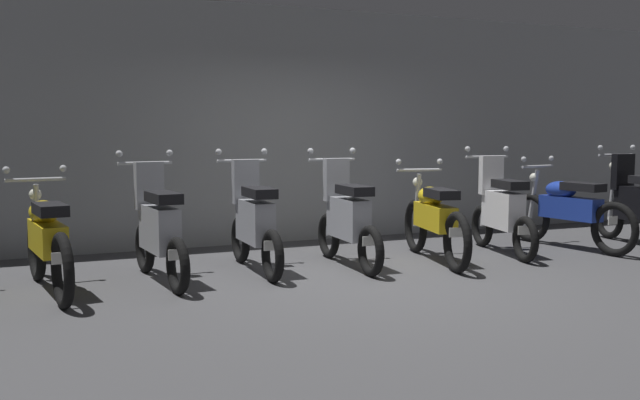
# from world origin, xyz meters

# --- Properties ---
(ground_plane) EXTENTS (80.00, 80.00, 0.00)m
(ground_plane) POSITION_xyz_m (0.00, 0.00, 0.00)
(ground_plane) COLOR #424244
(back_wall) EXTENTS (16.20, 0.30, 3.10)m
(back_wall) POSITION_xyz_m (0.00, 2.72, 1.55)
(back_wall) COLOR gray
(back_wall) RESTS_ON ground
(motorbike_slot_1) EXTENTS (0.59, 1.95, 1.15)m
(motorbike_slot_1) POSITION_xyz_m (-3.08, 0.59, 0.49)
(motorbike_slot_1) COLOR black
(motorbike_slot_1) RESTS_ON ground
(motorbike_slot_2) EXTENTS (0.59, 1.68, 1.29)m
(motorbike_slot_2) POSITION_xyz_m (-2.05, 0.66, 0.53)
(motorbike_slot_2) COLOR black
(motorbike_slot_2) RESTS_ON ground
(motorbike_slot_3) EXTENTS (0.59, 1.68, 1.29)m
(motorbike_slot_3) POSITION_xyz_m (-1.02, 0.81, 0.53)
(motorbike_slot_3) COLOR black
(motorbike_slot_3) RESTS_ON ground
(motorbike_slot_4) EXTENTS (0.59, 1.68, 1.29)m
(motorbike_slot_4) POSITION_xyz_m (0.00, 0.69, 0.53)
(motorbike_slot_4) COLOR black
(motorbike_slot_4) RESTS_ON ground
(motorbike_slot_5) EXTENTS (0.63, 1.93, 1.15)m
(motorbike_slot_5) POSITION_xyz_m (1.03, 0.55, 0.49)
(motorbike_slot_5) COLOR black
(motorbike_slot_5) RESTS_ON ground
(motorbike_slot_6) EXTENTS (0.60, 1.66, 1.29)m
(motorbike_slot_6) POSITION_xyz_m (2.06, 0.68, 0.53)
(motorbike_slot_6) COLOR black
(motorbike_slot_6) RESTS_ON ground
(motorbike_slot_7) EXTENTS (0.58, 1.94, 1.15)m
(motorbike_slot_7) POSITION_xyz_m (3.07, 0.66, 0.49)
(motorbike_slot_7) COLOR black
(motorbike_slot_7) RESTS_ON ground
(motorbike_slot_8) EXTENTS (0.59, 1.68, 1.29)m
(motorbike_slot_8) POSITION_xyz_m (4.11, 0.53, 0.53)
(motorbike_slot_8) COLOR black
(motorbike_slot_8) RESTS_ON ground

